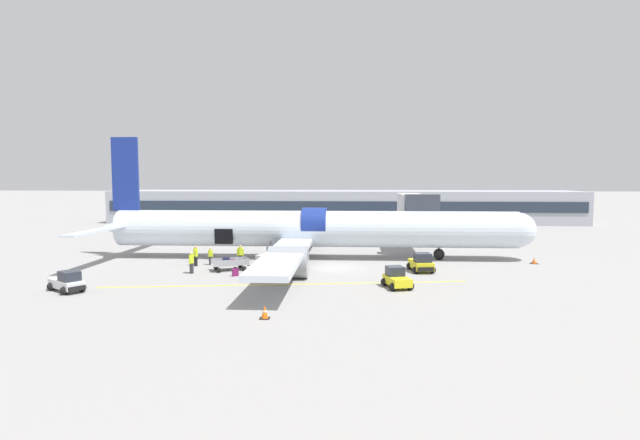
# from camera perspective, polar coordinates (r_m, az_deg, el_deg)

# --- Properties ---
(ground_plane) EXTENTS (500.00, 500.00, 0.00)m
(ground_plane) POSITION_cam_1_polar(r_m,az_deg,el_deg) (42.39, 1.71, -5.49)
(ground_plane) COLOR gray
(apron_marking_line) EXTENTS (26.17, 3.93, 0.01)m
(apron_marking_line) POSITION_cam_1_polar(r_m,az_deg,el_deg) (36.01, -3.87, -7.35)
(apron_marking_line) COLOR yellow
(apron_marking_line) RESTS_ON ground_plane
(terminal_strip) EXTENTS (78.81, 11.36, 5.41)m
(terminal_strip) POSITION_cam_1_polar(r_m,az_deg,el_deg) (86.21, 2.63, 1.57)
(terminal_strip) COLOR #9EA3AD
(terminal_strip) RESTS_ON ground_plane
(jet_bridge_stub) EXTENTS (3.22, 13.44, 6.01)m
(jet_bridge_stub) POSITION_cam_1_polar(r_m,az_deg,el_deg) (54.56, 10.83, 1.48)
(jet_bridge_stub) COLOR #4C4C51
(jet_bridge_stub) RESTS_ON ground_plane
(airplane) EXTENTS (41.15, 38.33, 11.46)m
(airplane) POSITION_cam_1_polar(r_m,az_deg,el_deg) (47.06, -1.36, -1.14)
(airplane) COLOR silver
(airplane) RESTS_ON ground_plane
(baggage_tug_lead) EXTENTS (2.20, 2.81, 1.44)m
(baggage_tug_lead) POSITION_cam_1_polar(r_m,az_deg,el_deg) (35.22, 8.75, -6.67)
(baggage_tug_lead) COLOR yellow
(baggage_tug_lead) RESTS_ON ground_plane
(baggage_tug_mid) EXTENTS (2.17, 3.05, 1.56)m
(baggage_tug_mid) POSITION_cam_1_polar(r_m,az_deg,el_deg) (41.48, 11.50, -4.88)
(baggage_tug_mid) COLOR yellow
(baggage_tug_mid) RESTS_ON ground_plane
(baggage_tug_rear) EXTENTS (2.89, 2.65, 1.70)m
(baggage_tug_rear) POSITION_cam_1_polar(r_m,az_deg,el_deg) (43.46, -5.35, -4.29)
(baggage_tug_rear) COLOR silver
(baggage_tug_rear) RESTS_ON ground_plane
(baggage_tug_spare) EXTENTS (3.09, 2.67, 1.43)m
(baggage_tug_spare) POSITION_cam_1_polar(r_m,az_deg,el_deg) (37.66, -26.92, -6.39)
(baggage_tug_spare) COLOR silver
(baggage_tug_spare) RESTS_ON ground_plane
(baggage_cart_loading) EXTENTS (3.78, 2.53, 1.06)m
(baggage_cart_loading) POSITION_cam_1_polar(r_m,az_deg,el_deg) (41.87, -10.23, -4.99)
(baggage_cart_loading) COLOR #999BA0
(baggage_cart_loading) RESTS_ON ground_plane
(ground_crew_loader_a) EXTENTS (0.55, 0.59, 1.78)m
(ground_crew_loader_a) POSITION_cam_1_polar(r_m,az_deg,el_deg) (44.45, -14.03, -3.93)
(ground_crew_loader_a) COLOR black
(ground_crew_loader_a) RESTS_ON ground_plane
(ground_crew_loader_b) EXTENTS (0.52, 0.47, 1.53)m
(ground_crew_loader_b) POSITION_cam_1_polar(r_m,az_deg,el_deg) (44.73, -12.41, -4.01)
(ground_crew_loader_b) COLOR #2D2D33
(ground_crew_loader_b) RESTS_ON ground_plane
(ground_crew_driver) EXTENTS (0.57, 0.54, 1.73)m
(ground_crew_driver) POSITION_cam_1_polar(r_m,az_deg,el_deg) (40.15, -6.19, -4.79)
(ground_crew_driver) COLOR #1E2338
(ground_crew_driver) RESTS_ON ground_plane
(ground_crew_supervisor) EXTENTS (0.47, 0.61, 1.74)m
(ground_crew_supervisor) POSITION_cam_1_polar(r_m,az_deg,el_deg) (41.10, -14.48, -4.68)
(ground_crew_supervisor) COLOR #2D2D33
(ground_crew_supervisor) RESTS_ON ground_plane
(ground_crew_helper) EXTENTS (0.60, 0.42, 1.74)m
(ground_crew_helper) POSITION_cam_1_polar(r_m,az_deg,el_deg) (44.35, -9.10, -3.89)
(ground_crew_helper) COLOR black
(ground_crew_helper) RESTS_ON ground_plane
(suitcase_on_tarmac_upright) EXTENTS (0.52, 0.46, 0.72)m
(suitcase_on_tarmac_upright) POSITION_cam_1_polar(r_m,az_deg,el_deg) (39.41, -9.65, -5.90)
(suitcase_on_tarmac_upright) COLOR #721951
(suitcase_on_tarmac_upright) RESTS_ON ground_plane
(safety_cone_nose) EXTENTS (0.64, 0.64, 0.56)m
(safety_cone_nose) POSITION_cam_1_polar(r_m,az_deg,el_deg) (48.35, 23.27, -4.30)
(safety_cone_nose) COLOR black
(safety_cone_nose) RESTS_ON ground_plane
(safety_cone_engine_left) EXTENTS (0.54, 0.54, 0.74)m
(safety_cone_engine_left) POSITION_cam_1_polar(r_m,az_deg,el_deg) (27.57, -6.34, -10.44)
(safety_cone_engine_left) COLOR black
(safety_cone_engine_left) RESTS_ON ground_plane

